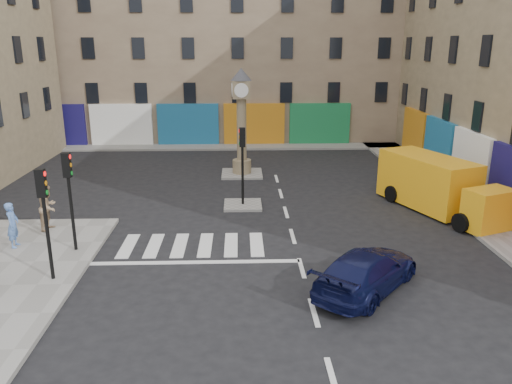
{
  "coord_description": "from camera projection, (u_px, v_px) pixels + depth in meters",
  "views": [
    {
      "loc": [
        -2.14,
        -14.9,
        7.58
      ],
      "look_at": [
        -1.51,
        3.69,
        2.0
      ],
      "focal_mm": 35.0,
      "sensor_mm": 36.0,
      "label": 1
    }
  ],
  "objects": [
    {
      "name": "ground",
      "position": [
        305.0,
        281.0,
        16.51
      ],
      "size": [
        120.0,
        120.0,
        0.0
      ],
      "primitive_type": "plane",
      "color": "black",
      "rests_on": "ground"
    },
    {
      "name": "sidewalk_right",
      "position": [
        445.0,
        191.0,
        26.34
      ],
      "size": [
        2.6,
        30.0,
        0.15
      ],
      "primitive_type": "cube",
      "color": "gray",
      "rests_on": "ground"
    },
    {
      "name": "sidewalk_far",
      "position": [
        215.0,
        146.0,
        37.61
      ],
      "size": [
        32.0,
        2.4,
        0.15
      ],
      "primitive_type": "cube",
      "color": "gray",
      "rests_on": "ground"
    },
    {
      "name": "island_near",
      "position": [
        243.0,
        205.0,
        24.08
      ],
      "size": [
        1.8,
        1.8,
        0.12
      ],
      "primitive_type": "cube",
      "color": "gray",
      "rests_on": "ground"
    },
    {
      "name": "island_far",
      "position": [
        242.0,
        174.0,
        29.83
      ],
      "size": [
        2.4,
        2.4,
        0.12
      ],
      "primitive_type": "cube",
      "color": "gray",
      "rests_on": "ground"
    },
    {
      "name": "building_far",
      "position": [
        216.0,
        31.0,
        40.74
      ],
      "size": [
        32.0,
        10.0,
        17.0
      ],
      "primitive_type": "cube",
      "color": "gray",
      "rests_on": "ground"
    },
    {
      "name": "traffic_light_left_near",
      "position": [
        44.0,
        207.0,
        15.68
      ],
      "size": [
        0.28,
        0.22,
        3.7
      ],
      "color": "black",
      "rests_on": "sidewalk_left"
    },
    {
      "name": "traffic_light_left_far",
      "position": [
        69.0,
        186.0,
        17.97
      ],
      "size": [
        0.28,
        0.22,
        3.7
      ],
      "color": "black",
      "rests_on": "sidewalk_left"
    },
    {
      "name": "traffic_light_island",
      "position": [
        242.0,
        154.0,
        23.36
      ],
      "size": [
        0.28,
        0.22,
        3.7
      ],
      "color": "black",
      "rests_on": "island_near"
    },
    {
      "name": "clock_pillar",
      "position": [
        241.0,
        115.0,
        28.82
      ],
      "size": [
        1.2,
        1.2,
        6.1
      ],
      "color": "#938060",
      "rests_on": "island_far"
    },
    {
      "name": "navy_sedan",
      "position": [
        367.0,
        271.0,
        15.74
      ],
      "size": [
        4.4,
        4.7,
        1.33
      ],
      "primitive_type": "imported",
      "rotation": [
        0.0,
        0.0,
        2.43
      ],
      "color": "#0B0F33",
      "rests_on": "ground"
    },
    {
      "name": "yellow_van",
      "position": [
        437.0,
        186.0,
        23.12
      ],
      "size": [
        4.33,
        7.02,
        2.46
      ],
      "rotation": [
        0.0,
        0.0,
        0.37
      ],
      "color": "#FFAC15",
      "rests_on": "ground"
    },
    {
      "name": "pedestrian_blue",
      "position": [
        13.0,
        225.0,
        18.71
      ],
      "size": [
        0.46,
        0.67,
        1.75
      ],
      "primitive_type": "imported",
      "rotation": [
        0.0,
        0.0,
        1.65
      ],
      "color": "#577FC8",
      "rests_on": "sidewalk_left"
    },
    {
      "name": "pedestrian_tan",
      "position": [
        48.0,
        207.0,
        20.45
      ],
      "size": [
        0.88,
        1.04,
        1.92
      ],
      "primitive_type": "imported",
      "rotation": [
        0.0,
        0.0,
        1.4
      ],
      "color": "tan",
      "rests_on": "sidewalk_left"
    }
  ]
}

